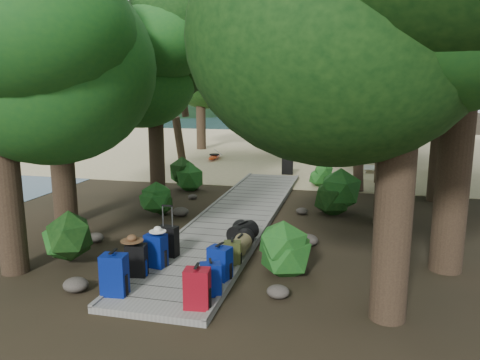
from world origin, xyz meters
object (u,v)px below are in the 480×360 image
(kayak, at_px, (214,156))
(sun_lounger, at_px, (371,165))
(backpack_right_a, at_px, (197,286))
(backpack_right_c, at_px, (220,261))
(lone_suitcase_on_sand, at_px, (287,166))
(backpack_right_d, at_px, (232,252))
(duffel_right_khaki, at_px, (240,245))
(duffel_right_black, at_px, (243,233))
(backpack_left_a, at_px, (114,273))
(backpack_left_c, at_px, (156,249))
(backpack_left_b, at_px, (136,258))
(suitcase_on_boardwalk, at_px, (168,241))
(backpack_right_b, at_px, (211,278))

(kayak, bearing_deg, sun_lounger, -13.70)
(backpack_right_a, height_order, sun_lounger, backpack_right_a)
(backpack_right_c, relative_size, lone_suitcase_on_sand, 0.95)
(backpack_right_d, relative_size, duffel_right_khaki, 0.96)
(backpack_right_d, xyz_separation_m, duffel_right_black, (-0.11, 1.39, -0.04))
(duffel_right_khaki, distance_m, lone_suitcase_on_sand, 9.82)
(backpack_right_a, xyz_separation_m, sun_lounger, (3.08, 13.93, -0.19))
(backpack_left_a, relative_size, backpack_left_c, 1.09)
(backpack_right_d, height_order, sun_lounger, backpack_right_d)
(backpack_right_d, distance_m, kayak, 14.31)
(backpack_left_b, xyz_separation_m, duffel_right_khaki, (1.60, 1.63, -0.16))
(kayak, bearing_deg, backpack_left_b, -80.46)
(backpack_left_c, height_order, duffel_right_khaki, backpack_left_c)
(backpack_right_a, xyz_separation_m, lone_suitcase_on_sand, (-0.29, 12.40, -0.10))
(backpack_left_b, bearing_deg, kayak, 92.23)
(suitcase_on_boardwalk, height_order, sun_lounger, suitcase_on_boardwalk)
(backpack_left_a, distance_m, duffel_right_black, 3.53)
(backpack_right_d, bearing_deg, duffel_right_black, 83.32)
(backpack_right_b, relative_size, lone_suitcase_on_sand, 0.87)
(backpack_right_a, height_order, suitcase_on_boardwalk, backpack_right_a)
(backpack_right_d, relative_size, sun_lounger, 0.31)
(backpack_left_c, relative_size, sun_lounger, 0.43)
(suitcase_on_boardwalk, bearing_deg, lone_suitcase_on_sand, 92.40)
(backpack_right_c, distance_m, lone_suitcase_on_sand, 11.23)
(backpack_right_c, bearing_deg, lone_suitcase_on_sand, 106.03)
(suitcase_on_boardwalk, bearing_deg, backpack_right_a, -48.98)
(backpack_right_d, xyz_separation_m, duffel_right_khaki, (0.01, 0.65, -0.08))
(backpack_right_b, height_order, duffel_right_black, backpack_right_b)
(backpack_right_d, xyz_separation_m, kayak, (-4.47, 13.59, -0.18))
(backpack_left_b, height_order, duffel_right_khaki, backpack_left_b)
(suitcase_on_boardwalk, bearing_deg, backpack_left_b, -90.44)
(duffel_right_khaki, distance_m, kayak, 13.69)
(backpack_right_c, xyz_separation_m, sun_lounger, (3.04, 12.76, -0.17))
(backpack_right_a, distance_m, lone_suitcase_on_sand, 12.40)
(backpack_left_c, bearing_deg, kayak, 112.28)
(backpack_left_b, xyz_separation_m, kayak, (-2.88, 14.57, -0.26))
(lone_suitcase_on_sand, distance_m, sun_lounger, 3.71)
(backpack_left_b, distance_m, duffel_right_black, 2.79)
(backpack_left_b, relative_size, duffel_right_khaki, 1.26)
(backpack_right_b, bearing_deg, backpack_right_c, 71.48)
(backpack_left_c, xyz_separation_m, backpack_right_c, (1.39, -0.30, -0.02))
(backpack_left_b, xyz_separation_m, backpack_right_d, (1.59, 0.98, -0.08))
(backpack_right_d, xyz_separation_m, lone_suitcase_on_sand, (-0.36, 10.46, 0.00))
(backpack_left_c, xyz_separation_m, backpack_right_d, (1.42, 0.46, -0.10))
(duffel_right_black, height_order, suitcase_on_boardwalk, suitcase_on_boardwalk)
(kayak, bearing_deg, duffel_right_black, -72.00)
(backpack_left_b, distance_m, backpack_right_b, 1.66)
(backpack_left_b, xyz_separation_m, lone_suitcase_on_sand, (1.22, 11.44, -0.08))
(duffel_right_black, distance_m, lone_suitcase_on_sand, 9.08)
(backpack_left_b, relative_size, suitcase_on_boardwalk, 1.06)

